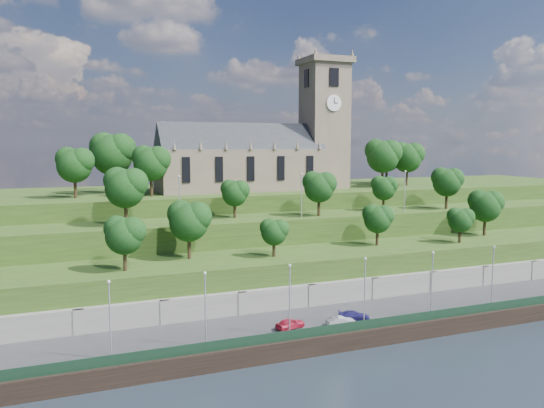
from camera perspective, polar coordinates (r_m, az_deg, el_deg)
name	(u,v)px	position (r m, az deg, el deg)	size (l,w,h in m)	color
ground	(389,344)	(67.78, 12.45, -14.51)	(320.00, 320.00, 0.00)	black
promenade	(363,321)	(72.20, 9.79, -12.27)	(160.00, 12.00, 2.00)	#2D2D30
quay_wall	(389,336)	(67.35, 12.50, -13.65)	(160.00, 0.50, 2.20)	black
fence	(387,322)	(67.36, 12.22, -12.28)	(160.00, 0.10, 1.20)	#16311F
retaining_wall	(342,297)	(76.68, 7.50, -9.92)	(160.00, 2.10, 5.00)	slate
embankment_lower	(323,277)	(81.42, 5.47, -7.81)	(160.00, 12.00, 8.00)	#274115
embankment_upper	(294,250)	(90.69, 2.37, -4.99)	(160.00, 10.00, 12.00)	#274115
hilltop	(254,224)	(109.71, -1.98, -2.16)	(160.00, 32.00, 15.00)	#274115
church	(264,151)	(104.92, -0.89, 5.68)	(38.60, 12.35, 27.60)	brown
trees_lower	(327,218)	(80.56, 5.91, -1.46)	(67.31, 9.13, 8.25)	black
trees_upper	(295,185)	(87.98, 2.44, 2.02)	(63.58, 7.69, 8.71)	black
trees_hilltop	(264,156)	(103.66, -0.85, 5.18)	(74.10, 16.00, 11.14)	black
lamp_posts_promenade	(365,286)	(66.64, 9.95, -8.66)	(60.36, 0.36, 8.38)	#B2B2B7
lamp_posts_upper	(302,192)	(86.46, 3.20, 1.34)	(40.36, 0.36, 7.41)	#B2B2B7
car_left	(290,323)	(65.29, 1.98, -12.72)	(1.51, 3.75, 1.28)	#AF1D34
car_middle	(341,321)	(66.62, 7.45, -12.41)	(1.26, 3.62, 1.19)	#9C9CA1
car_right	(354,316)	(69.00, 8.81, -11.77)	(1.61, 3.96, 1.15)	navy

